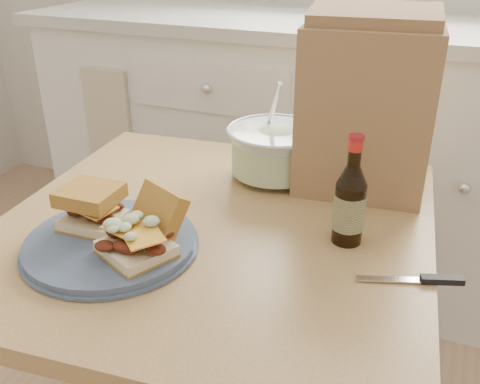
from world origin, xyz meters
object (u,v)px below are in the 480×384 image
at_px(beer_bottle, 350,203).
at_px(coleslaw_bowl, 275,153).
at_px(dining_table, 214,265).
at_px(plate, 111,243).
at_px(paper_bag, 365,112).

bearing_deg(beer_bottle, coleslaw_bowl, 151.79).
distance_m(dining_table, beer_bottle, 0.31).
bearing_deg(plate, beer_bottle, 26.26).
bearing_deg(dining_table, paper_bag, 43.48).
relative_size(dining_table, beer_bottle, 4.40).
height_order(plate, coleslaw_bowl, coleslaw_bowl).
xyz_separation_m(coleslaw_bowl, beer_bottle, (0.22, -0.22, 0.02)).
bearing_deg(coleslaw_bowl, plate, -112.21).
distance_m(beer_bottle, paper_bag, 0.25).
xyz_separation_m(coleslaw_bowl, paper_bag, (0.19, 0.01, 0.12)).
height_order(dining_table, beer_bottle, beer_bottle).
relative_size(plate, coleslaw_bowl, 1.37).
bearing_deg(paper_bag, coleslaw_bowl, 177.41).
distance_m(coleslaw_bowl, paper_bag, 0.22).
distance_m(dining_table, plate, 0.23).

